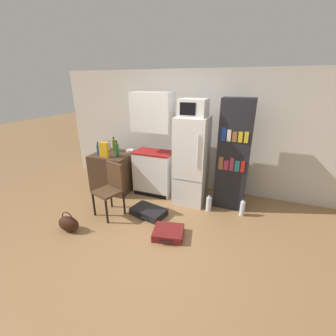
# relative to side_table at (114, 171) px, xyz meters

# --- Properties ---
(ground_plane) EXTENTS (24.00, 24.00, 0.00)m
(ground_plane) POSITION_rel_side_table_xyz_m (1.48, -1.23, -0.40)
(ground_plane) COLOR olive
(wall_back) EXTENTS (6.40, 0.10, 2.44)m
(wall_back) POSITION_rel_side_table_xyz_m (1.68, 0.77, 0.82)
(wall_back) COLOR beige
(wall_back) RESTS_ON ground_plane
(side_table) EXTENTS (0.79, 0.75, 0.80)m
(side_table) POSITION_rel_side_table_xyz_m (0.00, 0.00, 0.00)
(side_table) COLOR #422D1E
(side_table) RESTS_ON ground_plane
(kitchen_hutch) EXTENTS (0.78, 0.47, 2.03)m
(kitchen_hutch) POSITION_rel_side_table_xyz_m (0.87, 0.14, 0.54)
(kitchen_hutch) COLOR silver
(kitchen_hutch) RESTS_ON ground_plane
(refrigerator) EXTENTS (0.57, 0.61, 1.63)m
(refrigerator) POSITION_rel_side_table_xyz_m (1.67, 0.08, 0.42)
(refrigerator) COLOR silver
(refrigerator) RESTS_ON ground_plane
(microwave) EXTENTS (0.46, 0.43, 0.30)m
(microwave) POSITION_rel_side_table_xyz_m (1.67, 0.08, 1.38)
(microwave) COLOR silver
(microwave) RESTS_ON refrigerator
(bookshelf) EXTENTS (0.54, 0.39, 1.96)m
(bookshelf) POSITION_rel_side_table_xyz_m (2.40, 0.18, 0.58)
(bookshelf) COLOR black
(bookshelf) RESTS_ON ground_plane
(bottle_milk_white) EXTENTS (0.06, 0.06, 0.19)m
(bottle_milk_white) POSITION_rel_side_table_xyz_m (-0.26, 0.27, 0.48)
(bottle_milk_white) COLOR white
(bottle_milk_white) RESTS_ON side_table
(bottle_olive_oil) EXTENTS (0.07, 0.07, 0.31)m
(bottle_olive_oil) POSITION_rel_side_table_xyz_m (-0.07, 0.17, 0.53)
(bottle_olive_oil) COLOR #566619
(bottle_olive_oil) RESTS_ON side_table
(bottle_ketchup_red) EXTENTS (0.06, 0.06, 0.15)m
(bottle_ketchup_red) POSITION_rel_side_table_xyz_m (-0.28, 0.11, 0.46)
(bottle_ketchup_red) COLOR #AD1914
(bottle_ketchup_red) RESTS_ON side_table
(bottle_green_tall) EXTENTS (0.08, 0.08, 0.32)m
(bottle_green_tall) POSITION_rel_side_table_xyz_m (0.17, -0.09, 0.53)
(bottle_green_tall) COLOR #1E6028
(bottle_green_tall) RESTS_ON side_table
(bottle_blue_soda) EXTENTS (0.06, 0.06, 0.27)m
(bottle_blue_soda) POSITION_rel_side_table_xyz_m (-0.23, -0.16, 0.51)
(bottle_blue_soda) COLOR #1E47A3
(bottle_blue_soda) RESTS_ON side_table
(bowl) EXTENTS (0.16, 0.16, 0.04)m
(bowl) POSITION_rel_side_table_xyz_m (0.26, 0.26, 0.42)
(bowl) COLOR silver
(bowl) RESTS_ON side_table
(cereal_box) EXTENTS (0.19, 0.07, 0.30)m
(cereal_box) POSITION_rel_side_table_xyz_m (-0.02, -0.25, 0.55)
(cereal_box) COLOR gold
(cereal_box) RESTS_ON side_table
(chair) EXTENTS (0.50, 0.51, 0.92)m
(chair) POSITION_rel_side_table_xyz_m (0.53, -0.85, 0.14)
(chair) COLOR black
(chair) RESTS_ON ground_plane
(suitcase_large_flat) EXTENTS (0.52, 0.48, 0.12)m
(suitcase_large_flat) POSITION_rel_side_table_xyz_m (1.68, -1.12, -0.34)
(suitcase_large_flat) COLOR maroon
(suitcase_large_flat) RESTS_ON ground_plane
(suitcase_small_flat) EXTENTS (0.65, 0.49, 0.12)m
(suitcase_small_flat) POSITION_rel_side_table_xyz_m (1.14, -0.70, -0.34)
(suitcase_small_flat) COLOR black
(suitcase_small_flat) RESTS_ON ground_plane
(handbag) EXTENTS (0.36, 0.20, 0.33)m
(handbag) POSITION_rel_side_table_xyz_m (0.18, -1.56, -0.27)
(handbag) COLOR #33190F
(handbag) RESTS_ON ground_plane
(water_bottle_front) EXTENTS (0.10, 0.10, 0.34)m
(water_bottle_front) POSITION_rel_side_table_xyz_m (2.09, -0.17, -0.25)
(water_bottle_front) COLOR silver
(water_bottle_front) RESTS_ON ground_plane
(water_bottle_middle) EXTENTS (0.08, 0.08, 0.34)m
(water_bottle_middle) POSITION_rel_side_table_xyz_m (2.67, -0.11, -0.26)
(water_bottle_middle) COLOR silver
(water_bottle_middle) RESTS_ON ground_plane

